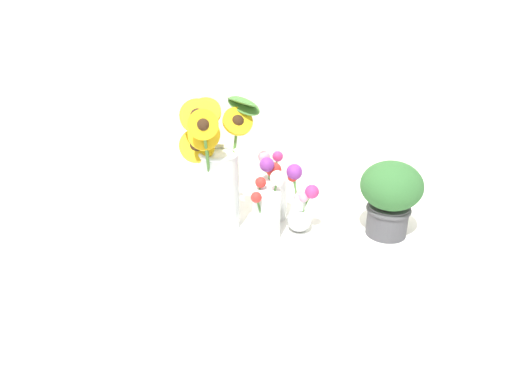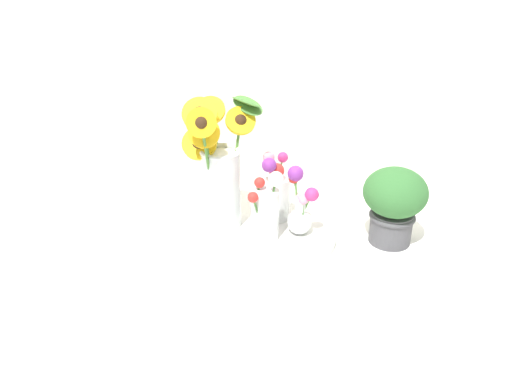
% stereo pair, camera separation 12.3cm
% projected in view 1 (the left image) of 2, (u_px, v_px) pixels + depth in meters
% --- Properties ---
extents(ground_plane, '(6.00, 6.00, 0.00)m').
position_uv_depth(ground_plane, '(263.00, 249.00, 1.23)').
color(ground_plane, white).
extents(serving_tray, '(0.41, 0.41, 0.02)m').
position_uv_depth(serving_tray, '(256.00, 234.00, 1.28)').
color(serving_tray, white).
rests_on(serving_tray, ground_plane).
extents(mason_jar_sunflowers, '(0.22, 0.19, 0.34)m').
position_uv_depth(mason_jar_sunflowers, '(217.00, 173.00, 1.23)').
color(mason_jar_sunflowers, silver).
rests_on(mason_jar_sunflowers, serving_tray).
extents(vase_small_center, '(0.09, 0.08, 0.18)m').
position_uv_depth(vase_small_center, '(267.00, 210.00, 1.21)').
color(vase_small_center, white).
rests_on(vase_small_center, serving_tray).
extents(vase_bulb_right, '(0.07, 0.08, 0.17)m').
position_uv_depth(vase_bulb_right, '(300.00, 205.00, 1.25)').
color(vase_bulb_right, white).
rests_on(vase_bulb_right, serving_tray).
extents(vase_small_back, '(0.08, 0.10, 0.18)m').
position_uv_depth(vase_small_back, '(271.00, 191.00, 1.32)').
color(vase_small_back, white).
rests_on(vase_small_back, serving_tray).
extents(potted_plant, '(0.16, 0.16, 0.20)m').
position_uv_depth(potted_plant, '(391.00, 194.00, 1.25)').
color(potted_plant, '#4C4C51').
rests_on(potted_plant, ground_plane).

